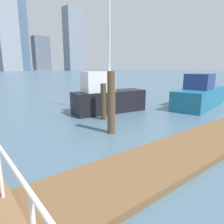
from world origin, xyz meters
TOP-DOWN VIEW (x-y plane):
  - ground_plane at (0.00, 20.00)m, footprint 300.00×300.00m
  - floating_dock at (2.16, 11.40)m, footprint 11.31×2.00m
  - dock_piling_0 at (1.42, 14.47)m, footprint 0.33×0.33m
  - dock_piling_1 at (2.51, 16.51)m, footprint 0.29×0.29m
  - moored_boat_0 at (9.92, 15.25)m, footprint 6.45×3.15m
  - moored_boat_1 at (3.69, 17.75)m, footprint 4.62×1.98m
  - skyline_tower_4 at (31.25, 160.25)m, footprint 13.09×8.59m
  - skyline_tower_5 at (42.27, 174.91)m, footprint 10.39×11.11m
  - skyline_tower_6 at (59.41, 179.86)m, footprint 13.72×8.46m
  - skyline_tower_7 at (78.92, 160.85)m, footprint 12.97×10.80m

SIDE VIEW (x-z plane):
  - ground_plane at x=0.00m, z-range 0.00..0.00m
  - floating_dock at x=2.16m, z-range 0.00..0.18m
  - moored_boat_0 at x=9.92m, z-range -0.32..1.94m
  - moored_boat_1 at x=3.69m, z-range -2.71..4.58m
  - dock_piling_1 at x=2.51m, z-range 0.00..1.88m
  - dock_piling_0 at x=1.42m, z-range 0.00..2.54m
  - skyline_tower_6 at x=59.41m, z-range 0.00..26.87m
  - skyline_tower_7 at x=78.92m, z-range 0.00..47.69m
  - skyline_tower_5 at x=42.27m, z-range 0.00..59.46m
  - skyline_tower_4 at x=31.25m, z-range 0.00..77.16m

